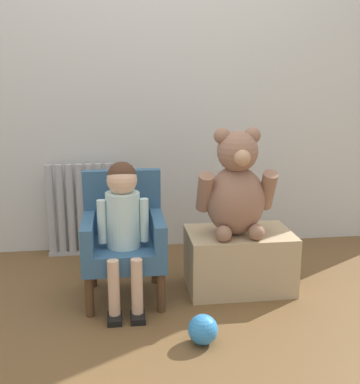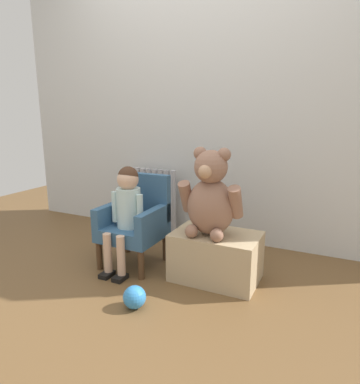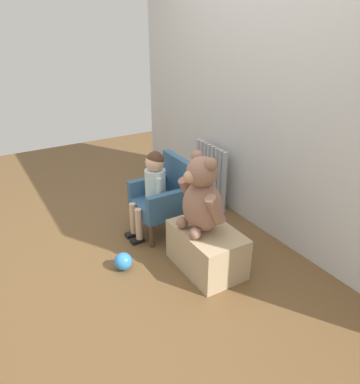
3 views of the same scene
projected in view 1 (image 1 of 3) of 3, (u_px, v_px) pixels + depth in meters
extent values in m
plane|color=brown|center=(179.00, 340.00, 2.15)|extent=(6.00, 6.00, 0.00)
cube|color=silver|center=(153.00, 66.00, 3.06)|extent=(3.80, 0.05, 2.40)
cylinder|color=#A8A9B0|center=(51.00, 210.00, 3.07)|extent=(0.05, 0.05, 0.58)
cylinder|color=#A8A9B0|center=(61.00, 209.00, 3.08)|extent=(0.05, 0.05, 0.58)
cylinder|color=#A8A9B0|center=(71.00, 209.00, 3.09)|extent=(0.05, 0.05, 0.58)
cylinder|color=#A8A9B0|center=(81.00, 209.00, 3.09)|extent=(0.05, 0.05, 0.58)
cylinder|color=#A8A9B0|center=(90.00, 208.00, 3.10)|extent=(0.05, 0.05, 0.58)
cylinder|color=#A8A9B0|center=(100.00, 208.00, 3.11)|extent=(0.05, 0.05, 0.58)
cylinder|color=#A8A9B0|center=(110.00, 208.00, 3.12)|extent=(0.05, 0.05, 0.58)
cylinder|color=#A8A9B0|center=(119.00, 207.00, 3.13)|extent=(0.05, 0.05, 0.58)
cube|color=#A8A9B0|center=(88.00, 252.00, 3.17)|extent=(0.50, 0.05, 0.02)
cube|color=#345B7F|center=(124.00, 252.00, 2.49)|extent=(0.41, 0.41, 0.10)
cube|color=#345B7F|center=(122.00, 202.00, 2.60)|extent=(0.41, 0.06, 0.35)
cube|color=#345B7F|center=(88.00, 232.00, 2.44)|extent=(0.06, 0.41, 0.14)
cube|color=#345B7F|center=(158.00, 229.00, 2.48)|extent=(0.06, 0.41, 0.14)
cylinder|color=#4C331E|center=(89.00, 296.00, 2.34)|extent=(0.04, 0.04, 0.21)
cylinder|color=#4C331E|center=(161.00, 292.00, 2.38)|extent=(0.04, 0.04, 0.21)
cylinder|color=#4C331E|center=(92.00, 269.00, 2.67)|extent=(0.04, 0.04, 0.21)
cylinder|color=#4C331E|center=(155.00, 265.00, 2.71)|extent=(0.04, 0.04, 0.21)
cylinder|color=silver|center=(123.00, 220.00, 2.40)|extent=(0.17, 0.17, 0.28)
sphere|color=#D8AD8E|center=(122.00, 180.00, 2.36)|extent=(0.15, 0.15, 0.15)
sphere|color=#472D1E|center=(122.00, 176.00, 2.36)|extent=(0.14, 0.14, 0.14)
cylinder|color=#D8AD8E|center=(114.00, 288.00, 2.28)|extent=(0.06, 0.06, 0.28)
cube|color=black|center=(115.00, 319.00, 2.30)|extent=(0.07, 0.11, 0.03)
cylinder|color=#D8AD8E|center=(137.00, 286.00, 2.30)|extent=(0.06, 0.06, 0.28)
cube|color=black|center=(138.00, 317.00, 2.31)|extent=(0.07, 0.11, 0.03)
cylinder|color=silver|center=(102.00, 222.00, 2.37)|extent=(0.04, 0.04, 0.22)
cylinder|color=silver|center=(144.00, 220.00, 2.40)|extent=(0.04, 0.04, 0.22)
cube|color=tan|center=(239.00, 260.00, 2.64)|extent=(0.56, 0.37, 0.32)
ellipsoid|color=#916853|center=(235.00, 201.00, 2.53)|extent=(0.31, 0.27, 0.37)
sphere|color=#916853|center=(237.00, 152.00, 2.45)|extent=(0.21, 0.21, 0.21)
sphere|color=tan|center=(242.00, 158.00, 2.36)|extent=(0.08, 0.08, 0.08)
sphere|color=#916853|center=(222.00, 136.00, 2.44)|extent=(0.08, 0.08, 0.08)
sphere|color=#916853|center=(252.00, 135.00, 2.46)|extent=(0.08, 0.08, 0.08)
cylinder|color=#916853|center=(205.00, 192.00, 2.48)|extent=(0.08, 0.16, 0.23)
cylinder|color=#916853|center=(267.00, 190.00, 2.52)|extent=(0.08, 0.16, 0.23)
sphere|color=#916853|center=(224.00, 234.00, 2.44)|extent=(0.08, 0.08, 0.08)
sphere|color=#916853|center=(256.00, 232.00, 2.46)|extent=(0.08, 0.08, 0.08)
sphere|color=#3185D1|center=(203.00, 330.00, 2.10)|extent=(0.13, 0.13, 0.13)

